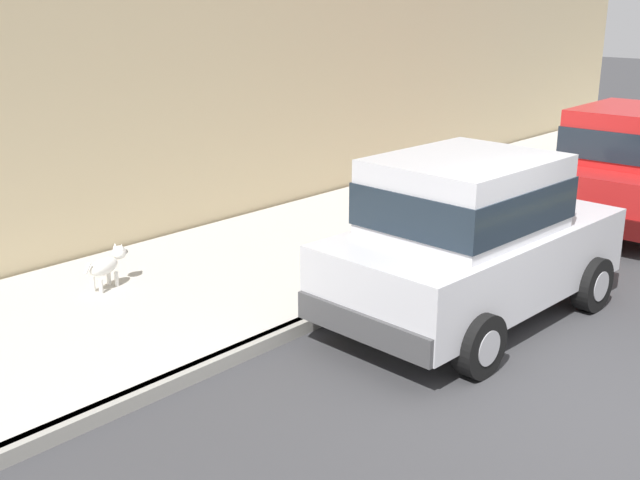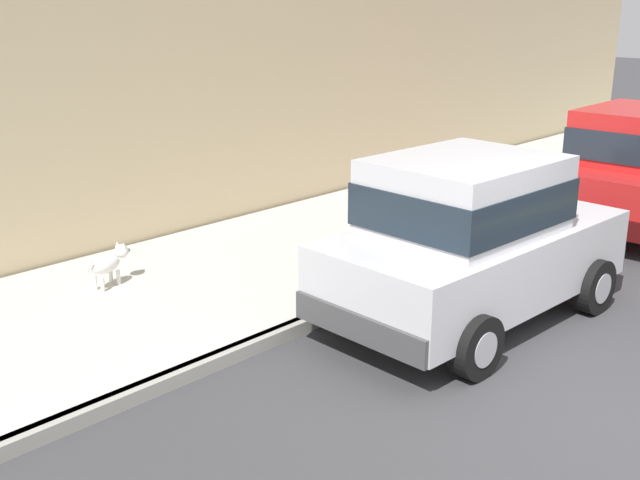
% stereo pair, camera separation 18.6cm
% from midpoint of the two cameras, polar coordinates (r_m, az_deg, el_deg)
% --- Properties ---
extents(ground_plane, '(80.00, 80.00, 0.00)m').
position_cam_midpoint_polar(ground_plane, '(7.35, 20.08, -11.91)').
color(ground_plane, '#38383A').
extents(curb, '(0.16, 64.00, 0.14)m').
position_cam_midpoint_polar(curb, '(8.84, 0.74, -5.18)').
color(curb, gray).
rests_on(curb, ground).
extents(sidewalk, '(3.60, 64.00, 0.14)m').
position_cam_midpoint_polar(sidewalk, '(10.04, -6.93, -2.46)').
color(sidewalk, '#B7B5AD').
rests_on(sidewalk, ground).
extents(car_silver_hatchback, '(2.06, 3.86, 1.88)m').
position_cam_midpoint_polar(car_silver_hatchback, '(8.57, 10.41, 0.24)').
color(car_silver_hatchback, '#BCBCC1').
rests_on(car_silver_hatchback, ground).
extents(car_red_hatchback, '(2.03, 3.84, 1.88)m').
position_cam_midpoint_polar(car_red_hatchback, '(12.94, 21.68, 5.13)').
color(car_red_hatchback, red).
rests_on(car_red_hatchback, ground).
extents(dog_white, '(0.32, 0.74, 0.49)m').
position_cam_midpoint_polar(dog_white, '(9.59, -15.93, -1.73)').
color(dog_white, white).
rests_on(dog_white, sidewalk).
extents(building_facade, '(0.50, 20.00, 4.87)m').
position_cam_midpoint_polar(building_facade, '(14.63, 2.91, 13.42)').
color(building_facade, tan).
rests_on(building_facade, ground).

